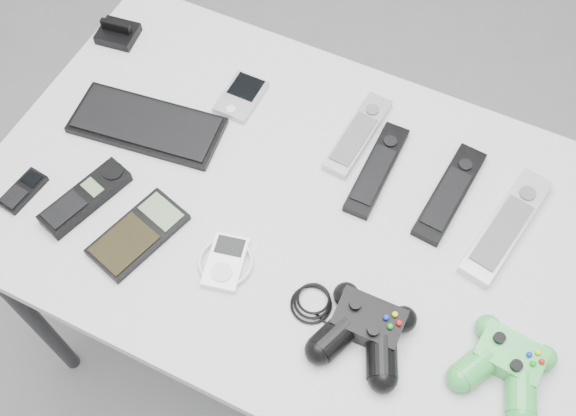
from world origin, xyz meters
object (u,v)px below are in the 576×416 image
at_px(remote_black_a, 377,169).
at_px(mp3_player, 226,262).
at_px(pda_keyboard, 147,125).
at_px(pda, 241,96).
at_px(remote_silver_a, 358,134).
at_px(remote_black_b, 450,193).
at_px(controller_green, 506,363).
at_px(remote_silver_b, 507,226).
at_px(controller_black, 365,329).
at_px(cordless_handset, 85,197).
at_px(desk, 294,223).
at_px(calculator, 138,234).
at_px(mobile_phone, 23,191).

bearing_deg(remote_black_a, mp3_player, -119.13).
height_order(pda_keyboard, pda, same).
height_order(remote_silver_a, mp3_player, remote_silver_a).
distance_m(remote_black_b, controller_green, 0.31).
bearing_deg(controller_green, remote_silver_a, 146.57).
bearing_deg(remote_silver_b, remote_black_a, -172.21).
height_order(controller_black, controller_green, controller_black).
xyz_separation_m(remote_silver_a, remote_black_a, (0.06, -0.06, -0.00)).
bearing_deg(cordless_handset, remote_black_b, 43.62).
relative_size(desk, controller_green, 7.31).
xyz_separation_m(calculator, controller_green, (0.62, 0.05, 0.02)).
bearing_deg(controller_green, controller_black, -162.22).
height_order(remote_silver_a, calculator, remote_silver_a).
relative_size(pda_keyboard, calculator, 1.69).
bearing_deg(pda_keyboard, remote_black_a, 4.98).
bearing_deg(remote_black_b, pda_keyboard, -164.17).
bearing_deg(remote_silver_b, controller_green, -63.67).
xyz_separation_m(desk, controller_black, (0.20, -0.16, 0.09)).
bearing_deg(mp3_player, remote_silver_a, 61.16).
bearing_deg(mobile_phone, remote_silver_a, 43.67).
xyz_separation_m(cordless_handset, calculator, (0.12, -0.02, -0.00)).
distance_m(desk, mobile_phone, 0.48).
bearing_deg(mobile_phone, cordless_handset, 23.56).
xyz_separation_m(desk, controller_green, (0.41, -0.12, 0.09)).
relative_size(controller_black, controller_green, 1.69).
xyz_separation_m(pda, cordless_handset, (-0.14, -0.32, 0.00)).
xyz_separation_m(remote_silver_a, mp3_player, (-0.10, -0.33, -0.00)).
bearing_deg(pda_keyboard, cordless_handset, -100.75).
bearing_deg(controller_black, cordless_handset, 177.29).
xyz_separation_m(pda, remote_silver_b, (0.54, -0.05, 0.00)).
relative_size(remote_black_a, controller_black, 0.80).
height_order(pda, remote_silver_a, remote_silver_a).
bearing_deg(remote_silver_a, controller_black, -61.50).
relative_size(desk, remote_black_a, 5.38).
bearing_deg(controller_green, desk, 169.59).
distance_m(cordless_handset, mp3_player, 0.28).
relative_size(pda, remote_black_a, 0.52).
bearing_deg(remote_black_a, remote_silver_b, -2.71).
bearing_deg(controller_green, remote_silver_b, 111.76).
bearing_deg(pda, desk, -40.88).
xyz_separation_m(remote_black_a, mp3_player, (-0.16, -0.28, -0.00)).
height_order(pda, remote_silver_b, remote_silver_b).
height_order(pda, mp3_player, same).
xyz_separation_m(pda, calculator, (-0.02, -0.34, -0.00)).
distance_m(pda, controller_black, 0.51).
relative_size(desk, pda_keyboard, 3.90).
xyz_separation_m(cordless_handset, mp3_player, (0.28, -0.00, -0.00)).
height_order(remote_black_a, mobile_phone, remote_black_a).
bearing_deg(calculator, pda, 103.06).
distance_m(mobile_phone, mp3_player, 0.39).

